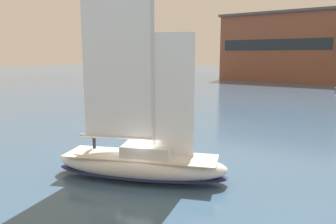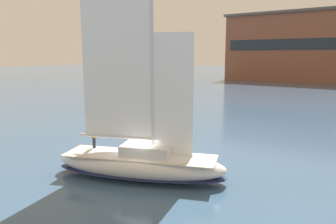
{
  "view_description": "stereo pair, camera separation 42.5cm",
  "coord_description": "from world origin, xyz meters",
  "views": [
    {
      "loc": [
        12.43,
        -14.93,
        7.55
      ],
      "look_at": [
        0.0,
        3.0,
        3.75
      ],
      "focal_mm": 35.0,
      "sensor_mm": 36.0,
      "label": 1
    },
    {
      "loc": [
        12.77,
        -14.68,
        7.55
      ],
      "look_at": [
        0.0,
        3.0,
        3.75
      ],
      "focal_mm": 35.0,
      "sensor_mm": 36.0,
      "label": 2
    }
  ],
  "objects": [
    {
      "name": "sailboat_moored_near_marina",
      "position": [
        -32.37,
        28.07,
        0.69
      ],
      "size": [
        7.53,
        2.57,
        10.19
      ],
      "color": "#232328",
      "rests_on": "ground"
    },
    {
      "name": "sailboat_main",
      "position": [
        0.02,
        0.01,
        1.16
      ],
      "size": [
        11.17,
        6.82,
        14.85
      ],
      "color": "silver",
      "rests_on": "ground"
    },
    {
      "name": "waterfront_building",
      "position": [
        -16.53,
        85.37,
        9.88
      ],
      "size": [
        34.58,
        13.28,
        19.67
      ],
      "color": "brown",
      "rests_on": "ground"
    },
    {
      "name": "ground_plane",
      "position": [
        0.0,
        0.0,
        0.0
      ],
      "size": [
        400.0,
        400.0,
        0.0
      ],
      "primitive_type": "plane",
      "color": "#385675"
    },
    {
      "name": "channel_buoy",
      "position": [
        -9.55,
        17.01,
        0.83
      ],
      "size": [
        1.16,
        1.16,
        2.09
      ],
      "color": "yellow",
      "rests_on": "ground"
    }
  ]
}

